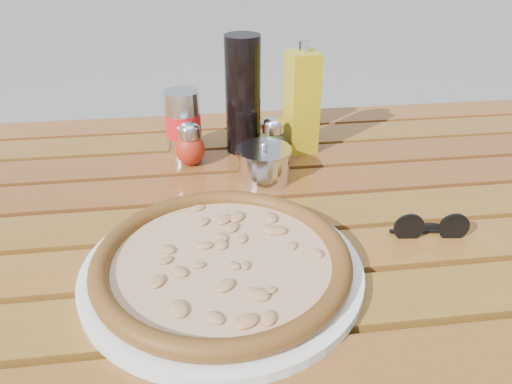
{
  "coord_description": "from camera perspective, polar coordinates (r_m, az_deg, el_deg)",
  "views": [
    {
      "loc": [
        -0.09,
        -0.65,
        1.16
      ],
      "look_at": [
        0.0,
        0.02,
        0.78
      ],
      "focal_mm": 35.0,
      "sensor_mm": 36.0,
      "label": 1
    }
  ],
  "objects": [
    {
      "name": "table",
      "position": [
        0.81,
        0.19,
        -7.2
      ],
      "size": [
        1.4,
        0.9,
        0.75
      ],
      "color": "#33190B",
      "rests_on": "ground"
    },
    {
      "name": "plate",
      "position": [
        0.65,
        -3.87,
        -8.87
      ],
      "size": [
        0.39,
        0.39,
        0.01
      ],
      "primitive_type": "cylinder",
      "rotation": [
        0.0,
        0.0,
        -0.09
      ],
      "color": "white",
      "rests_on": "table"
    },
    {
      "name": "pizza",
      "position": [
        0.64,
        -3.91,
        -7.77
      ],
      "size": [
        0.4,
        0.4,
        0.03
      ],
      "rotation": [
        0.0,
        0.0,
        -0.24
      ],
      "color": "beige",
      "rests_on": "plate"
    },
    {
      "name": "pepper_shaker",
      "position": [
        0.92,
        -7.57,
        5.36
      ],
      "size": [
        0.07,
        0.07,
        0.08
      ],
      "rotation": [
        0.0,
        0.0,
        0.26
      ],
      "color": "red",
      "rests_on": "table"
    },
    {
      "name": "oregano_shaker",
      "position": [
        0.93,
        1.95,
        6.04
      ],
      "size": [
        0.07,
        0.07,
        0.08
      ],
      "rotation": [
        0.0,
        0.0,
        0.29
      ],
      "color": "#343F19",
      "rests_on": "table"
    },
    {
      "name": "dark_bottle",
      "position": [
        0.94,
        -1.49,
        11.01
      ],
      "size": [
        0.08,
        0.08,
        0.22
      ],
      "primitive_type": "cylinder",
      "rotation": [
        0.0,
        0.0,
        0.22
      ],
      "color": "black",
      "rests_on": "table"
    },
    {
      "name": "soda_can",
      "position": [
        0.97,
        -8.32,
        7.86
      ],
      "size": [
        0.07,
        0.07,
        0.12
      ],
      "rotation": [
        0.0,
        0.0,
        0.1
      ],
      "color": "silver",
      "rests_on": "table"
    },
    {
      "name": "olive_oil_cruet",
      "position": [
        0.95,
        5.21,
        10.18
      ],
      "size": [
        0.06,
        0.06,
        0.21
      ],
      "rotation": [
        0.0,
        0.0,
        0.19
      ],
      "color": "#B79D13",
      "rests_on": "table"
    },
    {
      "name": "parmesan_tin",
      "position": [
        0.86,
        0.88,
        3.25
      ],
      "size": [
        0.11,
        0.11,
        0.07
      ],
      "rotation": [
        0.0,
        0.0,
        -0.2
      ],
      "color": "white",
      "rests_on": "table"
    },
    {
      "name": "sunglasses",
      "position": [
        0.76,
        19.32,
        -3.88
      ],
      "size": [
        0.11,
        0.03,
        0.04
      ],
      "rotation": [
        0.0,
        0.0,
        -0.11
      ],
      "color": "black",
      "rests_on": "table"
    }
  ]
}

